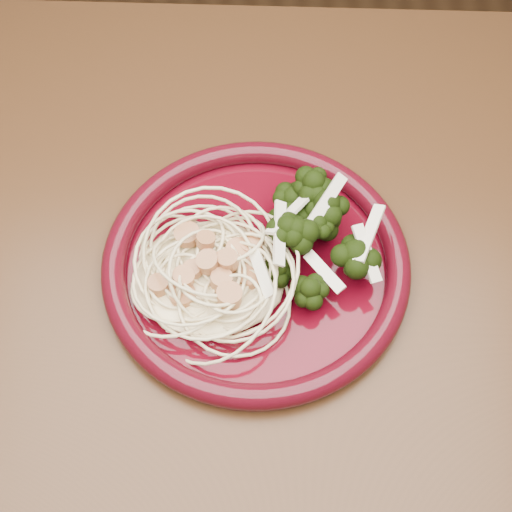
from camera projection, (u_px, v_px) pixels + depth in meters
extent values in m
cube|color=#472814|center=(218.00, 357.00, 0.57)|extent=(1.20, 0.80, 0.04)
cylinder|color=#47040F|center=(256.00, 267.00, 0.58)|extent=(0.32, 0.32, 0.01)
torus|color=#470711|center=(256.00, 262.00, 0.58)|extent=(0.33, 0.33, 0.02)
ellipsoid|color=#F6E3AC|center=(209.00, 271.00, 0.56)|extent=(0.16, 0.15, 0.03)
ellipsoid|color=black|center=(313.00, 233.00, 0.57)|extent=(0.12, 0.14, 0.04)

